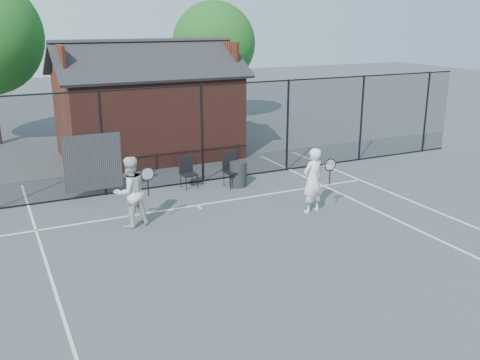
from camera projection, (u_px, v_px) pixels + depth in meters
name	position (u px, v px, depth m)	size (l,w,h in m)	color
ground	(246.00, 246.00, 11.87)	(80.00, 80.00, 0.00)	#41474B
court_lines	(276.00, 270.00, 10.73)	(11.02, 18.00, 0.01)	silver
fence	(161.00, 140.00, 15.63)	(22.04, 3.00, 3.00)	black
clubhouse	(148.00, 112.00, 19.36)	(6.50, 4.36, 4.19)	#5F2316
tree_right	(214.00, 44.00, 25.58)	(3.97, 3.97, 5.70)	#362515
player_front	(313.00, 180.00, 13.74)	(0.80, 0.62, 1.71)	white
player_back	(130.00, 192.00, 12.78)	(1.01, 0.85, 1.74)	silver
chair_left	(189.00, 173.00, 15.86)	(0.44, 0.46, 0.92)	black
chair_right	(233.00, 170.00, 15.92)	(0.50, 0.52, 1.04)	black
waste_bin	(238.00, 174.00, 16.03)	(0.52, 0.52, 0.76)	black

